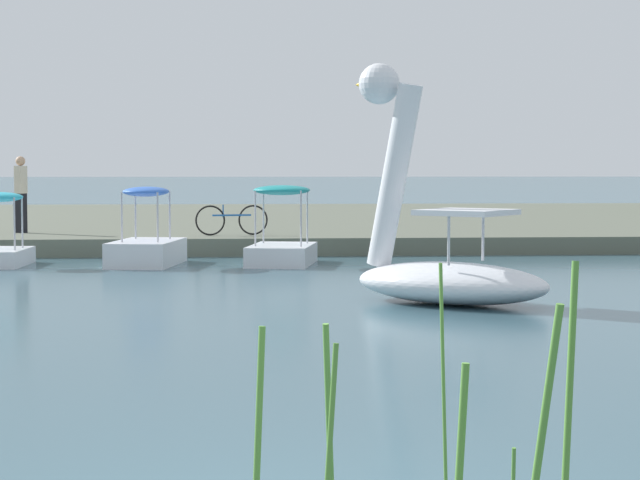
% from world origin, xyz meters
% --- Properties ---
extents(shore_bank_far, '(148.07, 24.40, 0.40)m').
position_xyz_m(shore_bank_far, '(0.00, 31.94, 0.20)').
color(shore_bank_far, '#5B6051').
rests_on(shore_bank_far, ground_plane).
extents(swan_boat, '(3.29, 3.07, 3.53)m').
position_xyz_m(swan_boat, '(2.70, 10.65, 0.72)').
color(swan_boat, white).
rests_on(swan_boat, ground_plane).
extents(pedal_boat_teal, '(1.60, 2.33, 1.61)m').
position_xyz_m(pedal_boat_teal, '(0.72, 17.62, 0.49)').
color(pedal_boat_teal, white).
rests_on(pedal_boat_teal, ground_plane).
extents(pedal_boat_blue, '(1.56, 2.46, 1.59)m').
position_xyz_m(pedal_boat_blue, '(-2.01, 17.70, 0.44)').
color(pedal_boat_blue, white).
rests_on(pedal_boat_blue, ground_plane).
extents(person_on_path, '(0.31, 0.31, 1.84)m').
position_xyz_m(person_on_path, '(-5.31, 22.48, 1.37)').
color(person_on_path, black).
rests_on(person_on_path, shore_bank_far).
extents(bicycle_parked, '(1.69, 0.34, 0.71)m').
position_xyz_m(bicycle_parked, '(-0.28, 21.09, 0.76)').
color(bicycle_parked, black).
rests_on(bicycle_parked, shore_bank_far).
extents(reed_clump_foreground, '(3.53, 1.60, 1.59)m').
position_xyz_m(reed_clump_foreground, '(1.48, -1.08, 0.66)').
color(reed_clump_foreground, '#568E38').
rests_on(reed_clump_foreground, ground_plane).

